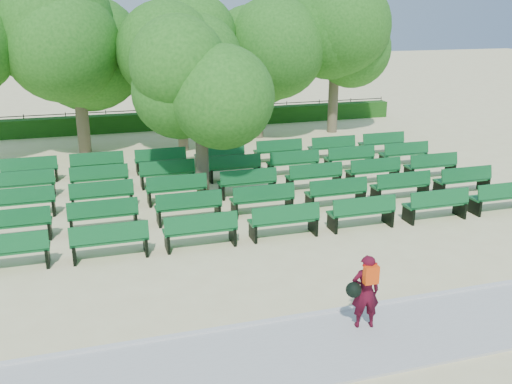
{
  "coord_description": "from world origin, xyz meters",
  "views": [
    {
      "loc": [
        -4.08,
        -16.03,
        6.23
      ],
      "look_at": [
        0.49,
        -1.0,
        1.1
      ],
      "focal_mm": 40.0,
      "sensor_mm": 36.0,
      "label": 1
    }
  ],
  "objects": [
    {
      "name": "bench_array",
      "position": [
        1.06,
        1.96,
        0.1
      ],
      "size": [
        1.99,
        0.65,
        1.25
      ],
      "rotation": [
        0.0,
        0.0,
        -0.02
      ],
      "color": "#0F5A27",
      "rests_on": "ground"
    },
    {
      "name": "tree_line",
      "position": [
        0.0,
        10.0,
        0.0
      ],
      "size": [
        21.8,
        6.8,
        7.04
      ],
      "primitive_type": null,
      "color": "#2B711E",
      "rests_on": "ground"
    },
    {
      "name": "tree_among",
      "position": [
        -0.4,
        2.32,
        3.78
      ],
      "size": [
        3.81,
        3.81,
        5.52
      ],
      "color": "brown",
      "rests_on": "ground"
    },
    {
      "name": "hedge",
      "position": [
        0.0,
        14.0,
        0.45
      ],
      "size": [
        26.0,
        0.7,
        0.9
      ],
      "primitive_type": "cube",
      "color": "#1B5014",
      "rests_on": "ground"
    },
    {
      "name": "curb",
      "position": [
        0.0,
        -6.25,
        0.05
      ],
      "size": [
        30.0,
        0.12,
        0.1
      ],
      "primitive_type": "cube",
      "color": "silver",
      "rests_on": "ground"
    },
    {
      "name": "paving",
      "position": [
        0.0,
        -7.4,
        0.03
      ],
      "size": [
        30.0,
        2.2,
        0.06
      ],
      "primitive_type": "cube",
      "color": "#B9BAB5",
      "rests_on": "ground"
    },
    {
      "name": "ground",
      "position": [
        0.0,
        0.0,
        0.0
      ],
      "size": [
        120.0,
        120.0,
        0.0
      ],
      "primitive_type": "plane",
      "color": "beige"
    },
    {
      "name": "fence",
      "position": [
        0.0,
        14.4,
        0.0
      ],
      "size": [
        26.0,
        0.1,
        1.02
      ],
      "primitive_type": null,
      "color": "black",
      "rests_on": "ground"
    },
    {
      "name": "person",
      "position": [
        0.93,
        -6.97,
        0.87
      ],
      "size": [
        0.76,
        0.49,
        1.56
      ],
      "rotation": [
        0.0,
        0.0,
        2.95
      ],
      "color": "#490A1A",
      "rests_on": "ground"
    }
  ]
}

